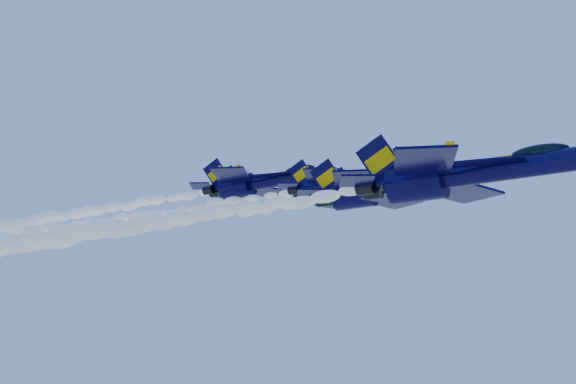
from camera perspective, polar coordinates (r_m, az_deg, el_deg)
The scene contains 8 objects.
jet_lead at distance 55.08m, azimuth 14.09°, elevation 1.47°, with size 19.96×16.38×7.42m.
smoke_trail_jet_lead at distance 69.14m, azimuth -11.40°, elevation -2.51°, with size 44.79×2.38×2.15m, color white.
jet_second at distance 67.02m, azimuth 8.12°, elevation 0.35°, with size 18.13×14.88×6.74m.
smoke_trail_jet_second at distance 82.15m, azimuth -11.89°, elevation -2.73°, with size 44.79×2.17×1.95m, color white.
jet_third at distance 79.63m, azimuth 4.94°, elevation 0.81°, with size 16.88×13.84×6.27m.
smoke_trail_jet_third at distance 95.01m, azimuth -11.57°, elevation -1.88°, with size 44.79×2.02×1.81m, color white.
jet_fourth at distance 87.99m, azimuth -1.90°, elevation 0.84°, with size 19.24×15.79×7.15m.
smoke_trail_jet_fourth at distance 106.38m, azimuth -16.22°, elevation -1.67°, with size 44.79×2.30×2.07m, color white.
Camera 1 is at (31.77, -63.45, 133.28)m, focal length 45.00 mm.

